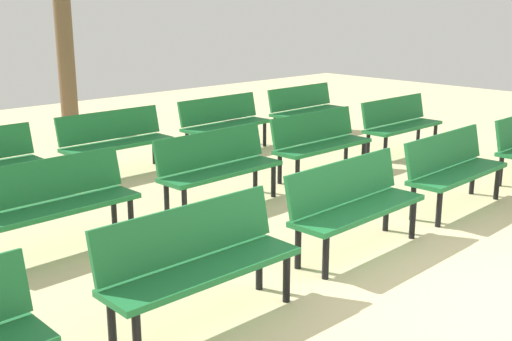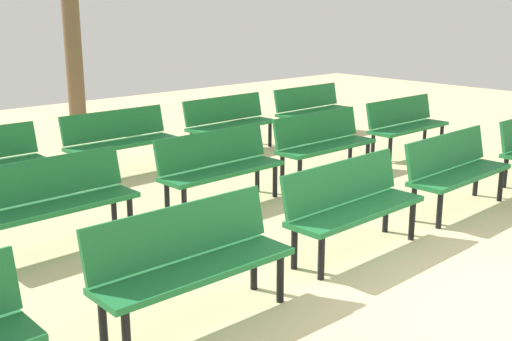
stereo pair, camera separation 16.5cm
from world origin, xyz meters
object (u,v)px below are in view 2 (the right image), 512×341
(bench_r1_c2, at_px, (219,164))
(bench_r2_c3, at_px, (229,120))
(bench_r0_c3, at_px, (455,167))
(bench_r2_c2, at_px, (119,138))
(bench_r1_c1, at_px, (54,197))
(bench_r1_c3, at_px, (323,140))
(bench_r0_c1, at_px, (191,257))
(bench_r0_c2, at_px, (351,202))
(tree_0, at_px, (72,36))
(bench_r1_c4, at_px, (405,122))
(bench_r2_c4, at_px, (311,107))

(bench_r1_c2, height_order, bench_r2_c3, same)
(bench_r0_c3, bearing_deg, bench_r2_c3, 88.20)
(bench_r2_c2, relative_size, bench_r2_c3, 0.99)
(bench_r1_c1, bearing_deg, bench_r1_c2, -2.16)
(bench_r1_c3, height_order, bench_r2_c3, same)
(bench_r1_c3, bearing_deg, bench_r2_c3, 88.85)
(bench_r0_c1, distance_m, bench_r2_c3, 5.71)
(bench_r0_c2, relative_size, bench_r1_c1, 1.00)
(bench_r0_c2, distance_m, bench_r2_c3, 4.55)
(bench_r0_c3, distance_m, bench_r2_c2, 4.54)
(bench_r0_c1, height_order, tree_0, tree_0)
(bench_r1_c3, xyz_separation_m, bench_r1_c4, (1.98, 0.03, 0.00))
(bench_r1_c2, relative_size, bench_r1_c3, 1.01)
(bench_r2_c3, bearing_deg, bench_r2_c2, 178.95)
(bench_r2_c2, distance_m, tree_0, 3.63)
(bench_r1_c1, distance_m, bench_r2_c2, 2.84)
(bench_r0_c2, bearing_deg, bench_r1_c2, 88.85)
(bench_r0_c3, relative_size, tree_0, 0.46)
(bench_r0_c3, relative_size, bench_r2_c3, 1.00)
(bench_r1_c2, relative_size, bench_r2_c4, 1.00)
(bench_r0_c1, bearing_deg, bench_r0_c2, 2.93)
(bench_r0_c1, distance_m, bench_r1_c4, 6.21)
(bench_r0_c1, distance_m, bench_r1_c3, 4.39)
(bench_r1_c4, height_order, bench_r2_c4, same)
(bench_r2_c2, bearing_deg, bench_r2_c3, 0.58)
(tree_0, bearing_deg, bench_r0_c1, -111.20)
(bench_r1_c3, bearing_deg, bench_r2_c2, 133.94)
(bench_r0_c1, height_order, bench_r1_c1, same)
(bench_r0_c1, distance_m, bench_r2_c2, 4.58)
(bench_r2_c2, relative_size, tree_0, 0.46)
(bench_r2_c4, bearing_deg, bench_r2_c2, 179.21)
(bench_r2_c2, bearing_deg, bench_r1_c3, -45.77)
(bench_r0_c2, relative_size, tree_0, 0.46)
(bench_r0_c3, bearing_deg, bench_r0_c1, -179.89)
(bench_r2_c2, bearing_deg, tree_0, 72.86)
(bench_r1_c1, xyz_separation_m, bench_r1_c4, (5.91, 0.04, 0.00))
(bench_r0_c3, bearing_deg, bench_r1_c2, 132.61)
(bench_r2_c2, height_order, bench_r2_c3, same)
(bench_r0_c2, xyz_separation_m, bench_r0_c3, (1.90, 0.03, 0.00))
(bench_r1_c3, relative_size, tree_0, 0.46)
(bench_r0_c3, height_order, bench_r2_c3, same)
(bench_r0_c3, bearing_deg, bench_r1_c4, 44.77)
(bench_r1_c4, xyz_separation_m, bench_r2_c4, (0.01, 2.03, 0.00))
(bench_r1_c1, height_order, bench_r2_c4, same)
(bench_r2_c4, bearing_deg, bench_r1_c4, -91.26)
(bench_r0_c3, xyz_separation_m, bench_r2_c3, (0.02, 4.09, 0.00))
(bench_r1_c4, height_order, bench_r2_c3, same)
(bench_r0_c3, relative_size, bench_r2_c4, 1.00)
(bench_r0_c1, relative_size, bench_r1_c3, 1.00)
(bench_r0_c1, relative_size, bench_r1_c1, 1.00)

